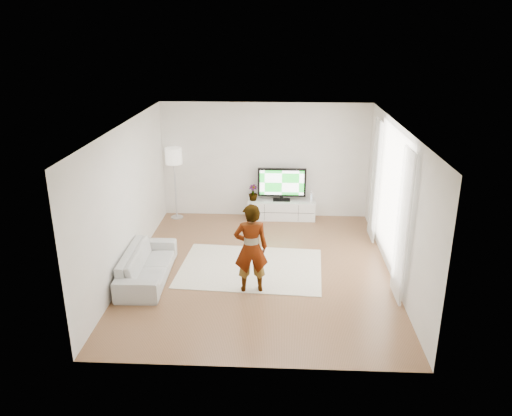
{
  "coord_description": "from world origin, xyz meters",
  "views": [
    {
      "loc": [
        0.36,
        -8.73,
        4.43
      ],
      "look_at": [
        -0.09,
        0.4,
        1.12
      ],
      "focal_mm": 35.0,
      "sensor_mm": 36.0,
      "label": 1
    }
  ],
  "objects_px": {
    "player": "(251,248)",
    "sofa": "(147,265)",
    "media_console": "(281,210)",
    "television": "(282,183)",
    "rug": "(251,268)",
    "floor_lamp": "(174,159)"
  },
  "relations": [
    {
      "from": "rug",
      "to": "player",
      "type": "xyz_separation_m",
      "value": [
        0.06,
        -0.88,
        0.82
      ]
    },
    {
      "from": "sofa",
      "to": "floor_lamp",
      "type": "relative_size",
      "value": 1.13
    },
    {
      "from": "media_console",
      "to": "player",
      "type": "relative_size",
      "value": 1.01
    },
    {
      "from": "television",
      "to": "rug",
      "type": "distance_m",
      "value": 2.97
    },
    {
      "from": "sofa",
      "to": "floor_lamp",
      "type": "height_order",
      "value": "floor_lamp"
    },
    {
      "from": "sofa",
      "to": "floor_lamp",
      "type": "bearing_deg",
      "value": 0.03
    },
    {
      "from": "player",
      "to": "sofa",
      "type": "distance_m",
      "value": 2.06
    },
    {
      "from": "television",
      "to": "player",
      "type": "height_order",
      "value": "player"
    },
    {
      "from": "television",
      "to": "sofa",
      "type": "bearing_deg",
      "value": -127.13
    },
    {
      "from": "player",
      "to": "floor_lamp",
      "type": "xyz_separation_m",
      "value": [
        -2.05,
        3.55,
        0.66
      ]
    },
    {
      "from": "floor_lamp",
      "to": "rug",
      "type": "bearing_deg",
      "value": -53.33
    },
    {
      "from": "television",
      "to": "player",
      "type": "xyz_separation_m",
      "value": [
        -0.53,
        -3.64,
        -0.07
      ]
    },
    {
      "from": "sofa",
      "to": "floor_lamp",
      "type": "xyz_separation_m",
      "value": [
        -0.09,
        3.2,
        1.2
      ]
    },
    {
      "from": "player",
      "to": "television",
      "type": "bearing_deg",
      "value": -106.31
    },
    {
      "from": "media_console",
      "to": "television",
      "type": "relative_size",
      "value": 1.41
    },
    {
      "from": "media_console",
      "to": "floor_lamp",
      "type": "bearing_deg",
      "value": -178.56
    },
    {
      "from": "television",
      "to": "rug",
      "type": "height_order",
      "value": "television"
    },
    {
      "from": "television",
      "to": "player",
      "type": "distance_m",
      "value": 3.68
    },
    {
      "from": "rug",
      "to": "floor_lamp",
      "type": "xyz_separation_m",
      "value": [
        -1.99,
        2.67,
        1.48
      ]
    },
    {
      "from": "media_console",
      "to": "player",
      "type": "distance_m",
      "value": 3.7
    },
    {
      "from": "television",
      "to": "floor_lamp",
      "type": "distance_m",
      "value": 2.65
    },
    {
      "from": "player",
      "to": "floor_lamp",
      "type": "height_order",
      "value": "floor_lamp"
    }
  ]
}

